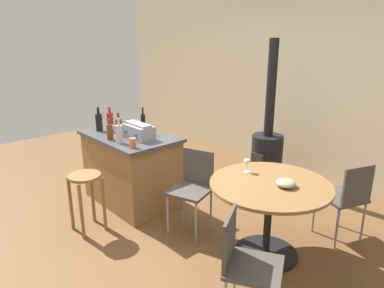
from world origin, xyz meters
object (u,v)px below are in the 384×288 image
object	(u,v)px
wood_stove	(267,149)
bottle_0	(99,122)
cup_0	(133,143)
serving_bowl	(286,183)
bottle_2	(119,126)
bottle_5	(110,132)
folding_chair_left	(245,260)
wooden_stool	(86,189)
dining_table	(269,200)
toolbox	(138,131)
bottle_4	(143,123)
folding_chair_far	(193,185)
bottle_3	(110,119)
folding_chair_near	(346,195)
cup_1	(111,129)
bottle_1	(119,134)
wine_glass	(247,162)
kitchen_island	(131,168)

from	to	relation	value
wood_stove	bottle_0	size ratio (longest dim) A/B	6.70
cup_0	serving_bowl	xyz separation A→B (m)	(1.53, 0.61, -0.15)
bottle_2	bottle_5	world-z (taller)	bottle_2
bottle_0	bottle_2	bearing A→B (deg)	16.60
folding_chair_left	wooden_stool	bearing A→B (deg)	-172.06
dining_table	toolbox	world-z (taller)	toolbox
wooden_stool	bottle_5	size ratio (longest dim) A/B	2.62
bottle_4	serving_bowl	bearing A→B (deg)	4.81
folding_chair_far	folding_chair_left	world-z (taller)	folding_chair_far
bottle_3	bottle_4	bearing A→B (deg)	18.88
bottle_5	bottle_0	bearing A→B (deg)	167.66
folding_chair_near	toolbox	xyz separation A→B (m)	(-2.03, -1.11, 0.47)
bottle_0	cup_1	distance (m)	0.19
folding_chair_near	bottle_1	bearing A→B (deg)	-145.46
bottle_4	wine_glass	world-z (taller)	bottle_4
wooden_stool	bottle_3	distance (m)	1.18
folding_chair_far	cup_1	size ratio (longest dim) A/B	7.90
bottle_0	cup_0	bearing A→B (deg)	-4.59
kitchen_island	serving_bowl	world-z (taller)	kitchen_island
bottle_3	dining_table	bearing A→B (deg)	7.36
kitchen_island	cup_1	size ratio (longest dim) A/B	10.90
bottle_1	bottle_3	size ratio (longest dim) A/B	1.08
cup_0	wine_glass	world-z (taller)	cup_0
folding_chair_near	bottle_3	world-z (taller)	bottle_3
kitchen_island	cup_1	world-z (taller)	cup_1
wine_glass	bottle_3	bearing A→B (deg)	-170.02
folding_chair_far	bottle_2	bearing A→B (deg)	-169.64
bottle_4	wooden_stool	bearing A→B (deg)	-75.37
toolbox	bottle_1	bearing A→B (deg)	-85.25
wood_stove	bottle_2	world-z (taller)	wood_stove
folding_chair_far	toolbox	size ratio (longest dim) A/B	2.15
folding_chair_left	bottle_4	size ratio (longest dim) A/B	2.72
bottle_0	bottle_3	bearing A→B (deg)	111.68
toolbox	bottle_1	distance (m)	0.27
folding_chair_far	bottle_4	size ratio (longest dim) A/B	2.82
bottle_5	folding_chair_far	bearing A→B (deg)	21.44
bottle_3	bottle_5	size ratio (longest dim) A/B	1.06
wood_stove	bottle_3	distance (m)	2.21
bottle_4	serving_bowl	distance (m)	1.98
folding_chair_far	serving_bowl	distance (m)	1.03
wooden_stool	folding_chair_near	world-z (taller)	folding_chair_near
folding_chair_left	bottle_0	size ratio (longest dim) A/B	2.85
dining_table	cup_1	xyz separation A→B (m)	(-2.10, -0.42, 0.35)
folding_chair_near	bottle_4	world-z (taller)	bottle_4
dining_table	bottle_2	bearing A→B (deg)	-168.09
bottle_2	bottle_5	xyz separation A→B (m)	(0.11, -0.19, -0.01)
dining_table	folding_chair_far	size ratio (longest dim) A/B	1.27
folding_chair_left	serving_bowl	xyz separation A→B (m)	(-0.23, 0.83, 0.29)
bottle_5	bottle_2	bearing A→B (deg)	120.77
bottle_4	bottle_0	bearing A→B (deg)	-138.62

